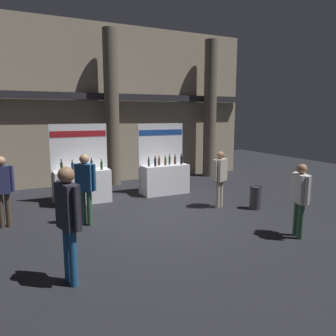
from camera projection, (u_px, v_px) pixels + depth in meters
name	position (u px, v px, depth m)	size (l,w,h in m)	color
ground_plane	(160.00, 217.00, 8.18)	(24.00, 24.00, 0.00)	black
hall_colonnade	(108.00, 106.00, 11.98)	(11.72, 1.08, 5.87)	tan
exhibitor_booth_0	(82.00, 183.00, 9.47)	(1.67, 0.66, 2.31)	white
exhibitor_booth_1	(165.00, 176.00, 10.56)	(1.59, 0.66, 2.29)	white
trash_bin	(256.00, 198.00, 8.85)	(0.32, 0.32, 0.63)	#38383D
visitor_0	(85.00, 184.00, 7.44)	(0.44, 0.40, 1.69)	#33563D
visitor_1	(300.00, 194.00, 6.70)	(0.35, 0.57, 1.58)	#33563D
visitor_2	(3.00, 186.00, 7.30)	(0.50, 0.24, 1.66)	#47382D
visitor_3	(220.00, 174.00, 8.90)	(0.53, 0.42, 1.59)	#ADA393
visitor_5	(68.00, 214.00, 4.79)	(0.33, 0.61, 1.84)	navy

